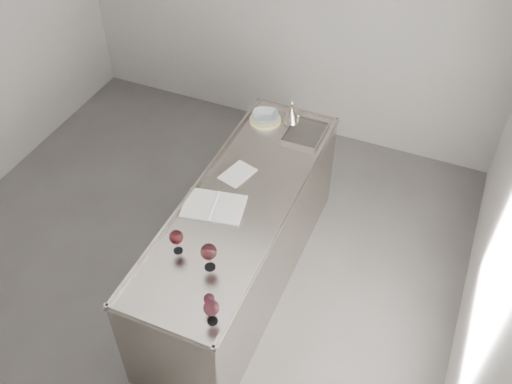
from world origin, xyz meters
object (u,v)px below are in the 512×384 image
at_px(notebook, 214,206).
at_px(ceramic_bowl, 265,116).
at_px(wine_glass_middle, 209,252).
at_px(wine_funnel, 291,114).
at_px(wine_glass_right, 211,308).
at_px(counter, 242,241).
at_px(wine_glass_left, 176,238).
at_px(wine_glass_small, 209,299).

bearing_deg(notebook, ceramic_bowl, 81.53).
xyz_separation_m(wine_glass_middle, notebook, (-0.22, 0.51, -0.14)).
relative_size(wine_glass_middle, ceramic_bowl, 0.96).
relative_size(notebook, wine_funnel, 2.22).
bearing_deg(wine_glass_right, ceramic_bowl, 103.50).
height_order(counter, wine_glass_middle, wine_glass_middle).
bearing_deg(wine_funnel, wine_glass_middle, -87.45).
xyz_separation_m(wine_glass_middle, wine_glass_right, (0.20, -0.37, -0.01)).
xyz_separation_m(wine_glass_left, ceramic_bowl, (-0.02, 1.57, -0.08)).
distance_m(wine_glass_left, wine_glass_small, 0.53).
bearing_deg(counter, ceramic_bowl, 101.84).
distance_m(wine_glass_left, ceramic_bowl, 1.57).
height_order(wine_glass_middle, ceramic_bowl, wine_glass_middle).
height_order(wine_glass_small, notebook, wine_glass_small).
distance_m(wine_glass_right, wine_funnel, 2.08).
relative_size(wine_glass_right, wine_funnel, 0.86).
bearing_deg(wine_glass_middle, wine_glass_right, -61.38).
bearing_deg(ceramic_bowl, notebook, -87.26).
height_order(notebook, wine_funnel, wine_funnel).
xyz_separation_m(notebook, wine_funnel, (0.15, 1.19, 0.06)).
bearing_deg(counter, notebook, -134.71).
bearing_deg(wine_glass_middle, wine_glass_left, 171.09).
distance_m(wine_glass_left, wine_funnel, 1.67).
relative_size(wine_glass_right, notebook, 0.39).
distance_m(wine_glass_middle, wine_glass_small, 0.33).
bearing_deg(wine_glass_left, wine_funnel, 83.65).
bearing_deg(wine_glass_small, wine_glass_right, -53.99).
bearing_deg(wine_glass_right, wine_glass_left, 138.50).
bearing_deg(wine_glass_right, wine_glass_middle, 118.62).
relative_size(notebook, ceramic_bowl, 2.23).
bearing_deg(notebook, wine_funnel, 71.77).
bearing_deg(notebook, wine_glass_middle, -77.58).
bearing_deg(wine_funnel, wine_glass_left, -96.35).
height_order(wine_glass_left, wine_funnel, wine_funnel).
distance_m(notebook, ceramic_bowl, 1.11).
distance_m(wine_glass_right, ceramic_bowl, 2.04).
distance_m(wine_glass_small, wine_funnel, 2.01).
distance_m(wine_glass_small, ceramic_bowl, 1.95).
height_order(counter, wine_glass_small, wine_glass_small).
relative_size(counter, notebook, 4.95).
distance_m(counter, notebook, 0.52).
bearing_deg(wine_funnel, counter, -89.96).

